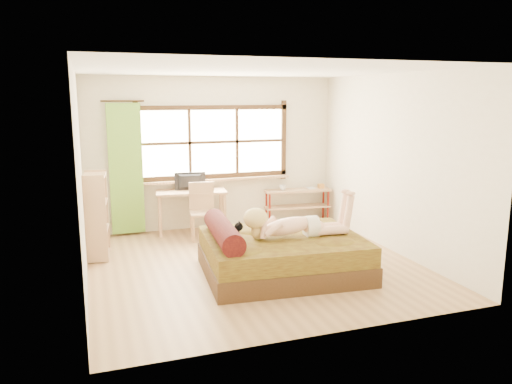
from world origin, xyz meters
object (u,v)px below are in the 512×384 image
object	(u,v)px
chair	(202,207)
pipe_shelf	(298,198)
kitten	(229,230)
bookshelf	(96,215)
desk	(191,196)
bed	(279,254)
woman	(295,214)

from	to	relation	value
chair	pipe_shelf	distance (m)	2.02
kitten	bookshelf	size ratio (longest dim) A/B	0.25
bookshelf	desk	bearing A→B (deg)	35.55
bed	chair	xyz separation A→B (m)	(-0.58, 2.05, 0.24)
pipe_shelf	woman	bearing A→B (deg)	-108.70
bed	kitten	bearing A→B (deg)	176.41
kitten	desk	bearing A→B (deg)	95.18
kitten	pipe_shelf	world-z (taller)	kitten
woman	bookshelf	bearing A→B (deg)	152.51
bed	woman	world-z (taller)	woman
desk	chair	world-z (taller)	chair
pipe_shelf	bookshelf	size ratio (longest dim) A/B	1.01
desk	pipe_shelf	world-z (taller)	desk
kitten	woman	bearing A→B (deg)	-5.21
woman	desk	world-z (taller)	woman
kitten	chair	xyz separation A→B (m)	(0.09, 1.96, -0.12)
desk	chair	bearing A→B (deg)	-66.13
desk	kitten	bearing A→B (deg)	-82.37
desk	chair	xyz separation A→B (m)	(0.11, -0.36, -0.13)
bed	kitten	distance (m)	0.77
woman	pipe_shelf	world-z (taller)	woman
desk	pipe_shelf	xyz separation A→B (m)	(2.07, 0.12, -0.19)
pipe_shelf	kitten	bearing A→B (deg)	-124.25
bed	chair	bearing A→B (deg)	110.40
bookshelf	pipe_shelf	bearing A→B (deg)	21.48
chair	pipe_shelf	bearing A→B (deg)	20.88
bookshelf	kitten	bearing A→B (deg)	-35.27
desk	pipe_shelf	bearing A→B (deg)	10.31
bed	pipe_shelf	bearing A→B (deg)	66.07
bed	kitten	xyz separation A→B (m)	(-0.67, 0.10, 0.36)
bed	bookshelf	bearing A→B (deg)	151.24
desk	bookshelf	world-z (taller)	bookshelf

